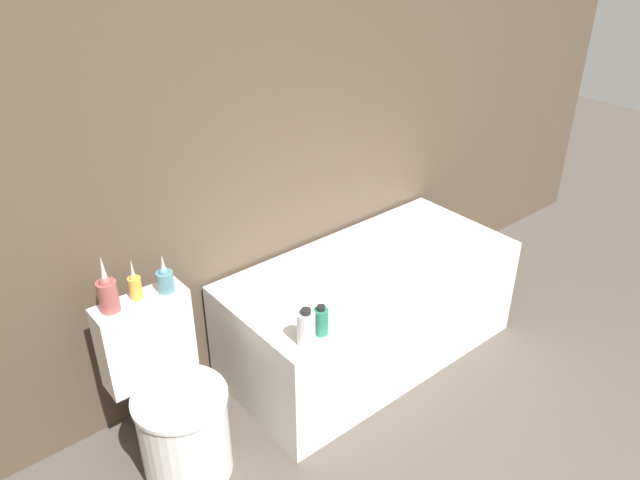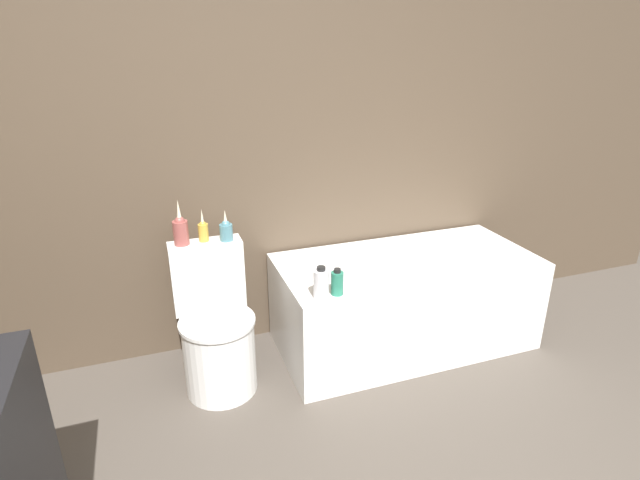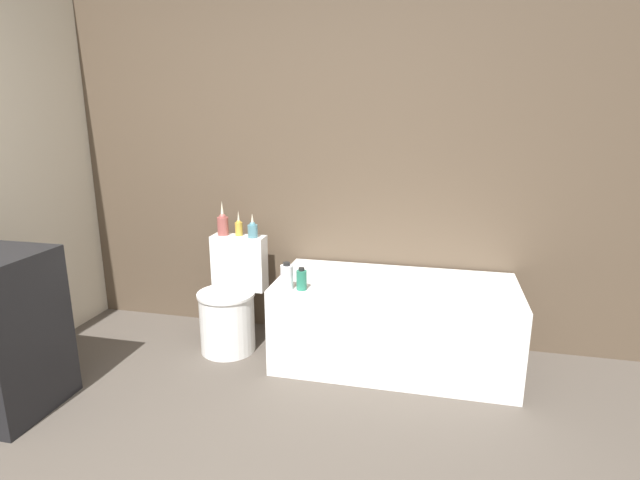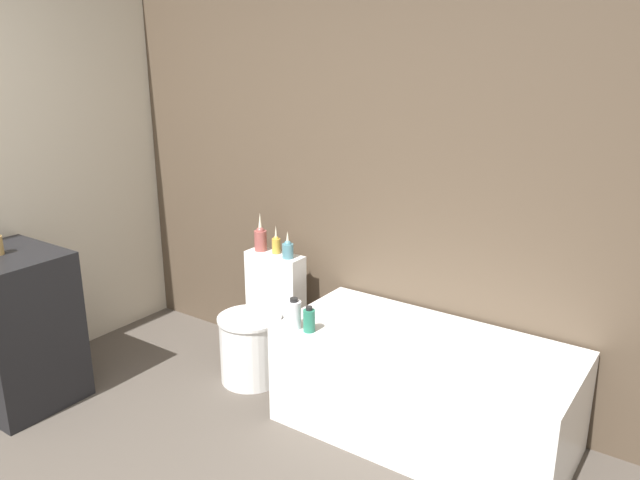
% 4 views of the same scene
% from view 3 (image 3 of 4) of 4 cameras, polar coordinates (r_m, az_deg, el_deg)
% --- Properties ---
extents(wall_back_tiled, '(6.40, 0.06, 2.60)m').
position_cam_3_polar(wall_back_tiled, '(3.59, -2.54, 9.42)').
color(wall_back_tiled, brown).
rests_on(wall_back_tiled, ground_plane).
extents(bathtub, '(1.52, 0.72, 0.56)m').
position_cam_3_polar(bathtub, '(3.33, 8.49, -9.30)').
color(bathtub, white).
rests_on(bathtub, ground).
extents(toilet, '(0.39, 0.52, 0.76)m').
position_cam_3_polar(toilet, '(3.57, -10.18, -7.34)').
color(toilet, white).
rests_on(toilet, ground).
extents(vase_gold, '(0.08, 0.08, 0.25)m').
position_cam_3_polar(vase_gold, '(3.62, -11.05, 1.86)').
color(vase_gold, '#994C47').
rests_on(vase_gold, toilet).
extents(vase_silver, '(0.05, 0.05, 0.18)m').
position_cam_3_polar(vase_silver, '(3.59, -9.26, 1.47)').
color(vase_silver, gold).
rests_on(vase_silver, toilet).
extents(vase_bronze, '(0.07, 0.07, 0.17)m').
position_cam_3_polar(vase_bronze, '(3.52, -7.71, 1.23)').
color(vase_bronze, teal).
rests_on(vase_bronze, toilet).
extents(shampoo_bottle_tall, '(0.08, 0.08, 0.17)m').
position_cam_3_polar(shampoo_bottle_tall, '(3.05, -3.82, -4.22)').
color(shampoo_bottle_tall, silver).
rests_on(shampoo_bottle_tall, bathtub).
extents(shampoo_bottle_short, '(0.06, 0.06, 0.14)m').
position_cam_3_polar(shampoo_bottle_short, '(3.04, -2.12, -4.55)').
color(shampoo_bottle_short, '#267259').
rests_on(shampoo_bottle_short, bathtub).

